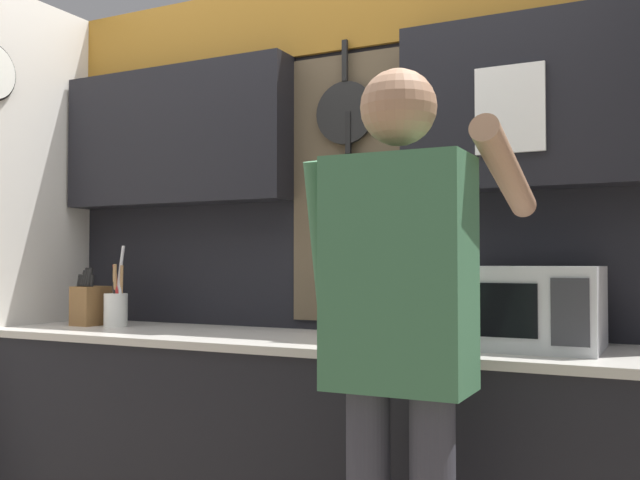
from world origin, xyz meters
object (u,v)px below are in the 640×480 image
(knife_block, at_px, (90,305))
(person, at_px, (401,322))
(microwave, at_px, (522,307))
(utensil_crock, at_px, (116,306))

(knife_block, relative_size, person, 0.15)
(person, bearing_deg, microwave, 71.28)
(utensil_crock, xyz_separation_m, person, (1.55, -0.61, 0.03))
(microwave, height_order, utensil_crock, utensil_crock)
(knife_block, distance_m, person, 1.80)
(knife_block, bearing_deg, person, -19.63)
(knife_block, height_order, utensil_crock, utensil_crock)
(microwave, xyz_separation_m, person, (-0.21, -0.61, -0.01))
(microwave, bearing_deg, knife_block, 180.00)
(knife_block, bearing_deg, utensil_crock, 0.92)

